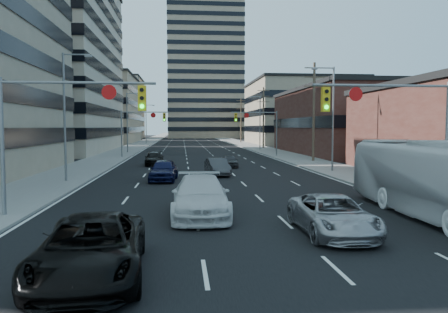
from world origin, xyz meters
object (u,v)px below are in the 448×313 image
object	(u,v)px
white_van	(200,196)
sedan_blue	(164,170)
black_pickup	(91,248)
silver_suv	(333,215)
transit_bus	(438,180)

from	to	relation	value
white_van	sedan_blue	xyz separation A→B (m)	(-2.12, 12.80, -0.09)
white_van	sedan_blue	size ratio (longest dim) A/B	1.31
black_pickup	white_van	bearing A→B (deg)	63.95
silver_suv	sedan_blue	xyz separation A→B (m)	(-6.78, 16.48, 0.07)
transit_bus	sedan_blue	world-z (taller)	transit_bus
silver_suv	sedan_blue	world-z (taller)	sedan_blue
silver_suv	white_van	bearing A→B (deg)	142.07
white_van	transit_bus	xyz separation A→B (m)	(10.00, -1.52, 0.80)
white_van	sedan_blue	bearing A→B (deg)	100.59
black_pickup	white_van	size ratio (longest dim) A/B	0.95
black_pickup	silver_suv	size ratio (longest dim) A/B	1.11
sedan_blue	transit_bus	bearing A→B (deg)	-45.73
black_pickup	transit_bus	bearing A→B (deg)	21.20
white_van	transit_bus	size ratio (longest dim) A/B	0.50
white_van	silver_suv	size ratio (longest dim) A/B	1.18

